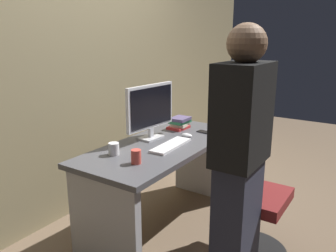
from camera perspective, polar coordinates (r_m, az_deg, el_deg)
The scene contains 12 objects.
ground_plane at distance 3.04m, azimuth -0.82°, elevation -16.08°, with size 9.00×9.00×0.00m, color brown.
wall_back at distance 3.17m, azimuth -14.23°, elevation 13.29°, with size 6.40×0.10×3.00m, color #8C7F5B.
desk at distance 2.81m, azimuth -0.86°, elevation -7.12°, with size 1.53×0.68×0.73m.
office_chair at distance 2.57m, azimuth 13.12°, elevation -11.79°, with size 0.52×0.52×0.94m.
person_at_desk at distance 2.05m, azimuth 11.96°, elevation -6.20°, with size 0.40×0.24×1.64m.
monitor at distance 2.79m, azimuth -2.94°, elevation 2.91°, with size 0.54×0.16×0.46m.
keyboard at distance 2.65m, azimuth 0.49°, elevation -3.28°, with size 0.43×0.13×0.02m, color white.
mouse at distance 2.89m, azimuth 3.16°, elevation -1.58°, with size 0.06×0.10×0.03m, color white.
cup_near_keyboard at distance 2.31m, azimuth -5.38°, elevation -5.15°, with size 0.07×0.07×0.10m, color #D84C3F.
cup_by_monitor at distance 2.49m, azimuth -9.10°, elevation -3.82°, with size 0.08×0.08×0.09m, color silver.
book_stack at distance 3.15m, azimuth 1.99°, elevation 0.53°, with size 0.21×0.16×0.11m.
cell_phone at distance 3.04m, azimuth 6.25°, elevation -1.03°, with size 0.07×0.14×0.01m, color black.
Camera 1 is at (-2.15, -1.47, 1.57)m, focal length 36.27 mm.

